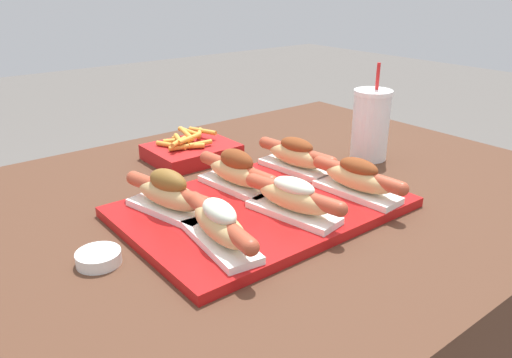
{
  "coord_description": "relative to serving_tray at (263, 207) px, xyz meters",
  "views": [
    {
      "loc": [
        -0.58,
        -0.71,
        1.15
      ],
      "look_at": [
        -0.05,
        -0.05,
        0.81
      ],
      "focal_mm": 35.0,
      "sensor_mm": 36.0,
      "label": 1
    }
  ],
  "objects": [
    {
      "name": "patio_table",
      "position": [
        0.05,
        0.07,
        -0.38
      ],
      "size": [
        1.3,
        0.96,
        0.75
      ],
      "color": "#4C2D1E",
      "rests_on": "ground_plane"
    },
    {
      "name": "serving_tray",
      "position": [
        0.0,
        0.0,
        0.0
      ],
      "size": [
        0.5,
        0.34,
        0.02
      ],
      "color": "#B71414",
      "rests_on": "patio_table"
    },
    {
      "name": "hot_dog_0",
      "position": [
        -0.15,
        -0.08,
        0.04
      ],
      "size": [
        0.08,
        0.21,
        0.07
      ],
      "color": "white",
      "rests_on": "serving_tray"
    },
    {
      "name": "hot_dog_1",
      "position": [
        0.01,
        -0.07,
        0.04
      ],
      "size": [
        0.09,
        0.21,
        0.07
      ],
      "color": "white",
      "rests_on": "serving_tray"
    },
    {
      "name": "hot_dog_2",
      "position": [
        0.16,
        -0.08,
        0.04
      ],
      "size": [
        0.07,
        0.21,
        0.07
      ],
      "color": "white",
      "rests_on": "serving_tray"
    },
    {
      "name": "hot_dog_3",
      "position": [
        -0.15,
        0.07,
        0.04
      ],
      "size": [
        0.1,
        0.21,
        0.08
      ],
      "color": "white",
      "rests_on": "serving_tray"
    },
    {
      "name": "hot_dog_4",
      "position": [
        0.0,
        0.08,
        0.04
      ],
      "size": [
        0.08,
        0.21,
        0.08
      ],
      "color": "white",
      "rests_on": "serving_tray"
    },
    {
      "name": "hot_dog_5",
      "position": [
        0.16,
        0.08,
        0.04
      ],
      "size": [
        0.08,
        0.21,
        0.07
      ],
      "color": "white",
      "rests_on": "serving_tray"
    },
    {
      "name": "sauce_bowl",
      "position": [
        -0.31,
        0.01,
        0.0
      ],
      "size": [
        0.07,
        0.07,
        0.02
      ],
      "color": "white",
      "rests_on": "patio_table"
    },
    {
      "name": "drink_cup",
      "position": [
        0.38,
        0.07,
        0.07
      ],
      "size": [
        0.09,
        0.09,
        0.22
      ],
      "color": "white",
      "rests_on": "patio_table"
    },
    {
      "name": "fries_basket",
      "position": [
        0.05,
        0.33,
        0.01
      ],
      "size": [
        0.19,
        0.16,
        0.06
      ],
      "color": "#B21919",
      "rests_on": "patio_table"
    }
  ]
}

